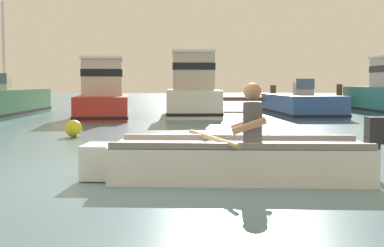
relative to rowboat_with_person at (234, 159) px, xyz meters
name	(u,v)px	position (x,y,z in m)	size (l,w,h in m)	color
ground_plane	(152,176)	(-1.02, 0.32, -0.25)	(120.00, 120.00, 0.00)	slate
wooden_dock	(335,99)	(5.96, 17.04, 0.27)	(11.91, 1.64, 1.20)	brown
rowboat_with_person	(234,159)	(0.00, 0.00, 0.00)	(3.72, 1.96, 1.19)	white
moored_boat_green	(6,103)	(-6.96, 13.44, 0.21)	(1.71, 6.68, 4.08)	#287042
moored_boat_red	(104,95)	(-3.38, 13.04, 0.50)	(2.32, 6.85, 2.07)	#B72D28
moored_boat_white	(193,92)	(-0.22, 13.50, 0.60)	(1.90, 5.19, 2.33)	white
moored_boat_blue	(300,106)	(3.72, 13.51, 0.11)	(2.14, 5.61, 1.35)	#2D519E
mooring_buoy	(73,128)	(-3.03, 5.53, -0.06)	(0.38, 0.38, 0.38)	yellow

